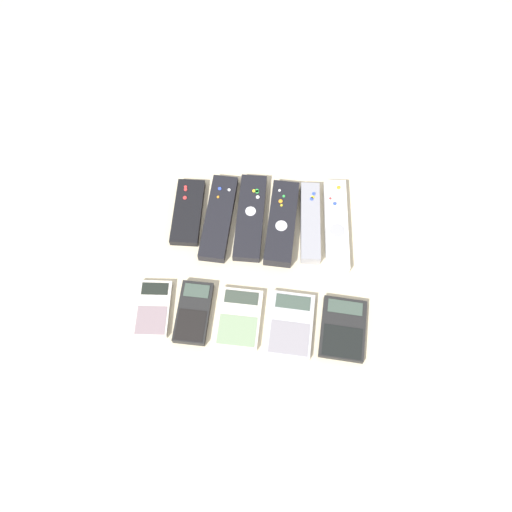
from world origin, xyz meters
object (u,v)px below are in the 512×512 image
object	(u,v)px
calculator_4	(343,329)
remote_3	(282,223)
remote_0	(188,212)
remote_2	(250,217)
calculator_3	(290,324)
remote_1	(219,218)
calculator_0	(153,308)
calculator_2	(239,318)
remote_5	(336,224)
remote_4	(310,222)
calculator_1	(194,312)

from	to	relation	value
calculator_4	remote_3	bearing A→B (deg)	124.92
remote_0	remote_2	world-z (taller)	remote_2
calculator_3	remote_1	bearing A→B (deg)	129.34
calculator_0	calculator_2	xyz separation A→B (m)	(0.17, -0.00, 0.00)
remote_0	remote_3	world-z (taller)	remote_3
calculator_4	remote_2	bearing A→B (deg)	134.91
remote_3	calculator_2	xyz separation A→B (m)	(-0.07, -0.22, -0.01)
remote_1	calculator_4	distance (m)	0.35
calculator_0	remote_2	bearing A→B (deg)	48.77
remote_0	remote_5	distance (m)	0.32
calculator_2	calculator_3	world-z (taller)	same
calculator_0	calculator_3	bearing A→B (deg)	-5.35
remote_4	calculator_1	size ratio (longest dim) A/B	1.48
remote_0	remote_4	bearing A→B (deg)	-2.74
remote_1	remote_2	bearing A→B (deg)	9.01
calculator_3	calculator_1	bearing A→B (deg)	-179.59
calculator_0	calculator_4	distance (m)	0.38
remote_2	calculator_4	bearing A→B (deg)	-49.00
remote_3	remote_4	size ratio (longest dim) A/B	1.05
remote_3	calculator_2	world-z (taller)	remote_3
calculator_4	remote_5	bearing A→B (deg)	98.23
remote_2	calculator_4	size ratio (longest dim) A/B	1.60
remote_3	remote_4	bearing A→B (deg)	8.64
calculator_3	calculator_0	bearing A→B (deg)	-179.41
calculator_2	remote_5	bearing A→B (deg)	51.95
calculator_0	calculator_4	bearing A→B (deg)	-4.77
remote_1	remote_4	bearing A→B (deg)	3.79
remote_2	calculator_2	xyz separation A→B (m)	(0.00, -0.23, -0.00)
remote_3	remote_5	distance (m)	0.12
calculator_1	remote_1	bearing A→B (deg)	85.05
calculator_2	calculator_3	xyz separation A→B (m)	(0.10, -0.00, -0.00)
remote_3	calculator_0	bearing A→B (deg)	-136.41
calculator_1	calculator_3	size ratio (longest dim) A/B	0.96
remote_0	calculator_2	xyz separation A→B (m)	(0.14, -0.23, -0.00)
remote_4	remote_5	distance (m)	0.06
remote_4	calculator_1	world-z (taller)	remote_4
remote_4	calculator_0	bearing A→B (deg)	-146.71
calculator_3	calculator_2	bearing A→B (deg)	-179.66
remote_0	remote_1	distance (m)	0.07
calculator_1	calculator_4	world-z (taller)	calculator_1
calculator_0	calculator_3	world-z (taller)	calculator_3
remote_0	calculator_0	size ratio (longest dim) A/B	1.34
remote_1	remote_2	size ratio (longest dim) A/B	1.00
remote_0	calculator_2	distance (m)	0.27
remote_2	calculator_0	size ratio (longest dim) A/B	1.72
remote_3	calculator_4	bearing A→B (deg)	-56.63
remote_3	calculator_1	world-z (taller)	remote_3
calculator_3	remote_2	bearing A→B (deg)	115.91
remote_4	calculator_3	bearing A→B (deg)	-99.89
remote_3	calculator_4	xyz separation A→B (m)	(0.14, -0.22, -0.01)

